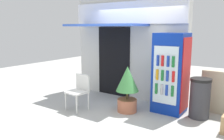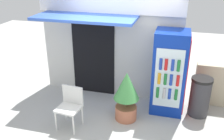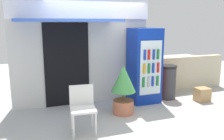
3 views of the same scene
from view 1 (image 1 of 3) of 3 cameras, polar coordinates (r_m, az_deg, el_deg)
ground at (r=5.64m, az=0.15°, el=-10.22°), size 16.00×16.00×0.00m
storefront_building at (r=6.62m, az=3.83°, el=6.12°), size 3.41×1.23×2.86m
drink_cooler at (r=5.59m, az=14.34°, el=-0.75°), size 0.73×0.72×1.87m
plastic_chair at (r=5.71m, az=-8.09°, el=-4.71°), size 0.50×0.48×0.86m
potted_plant_near_shop at (r=5.48m, az=3.82°, el=-4.03°), size 0.54×0.54×1.10m
trash_bin at (r=5.50m, az=20.89°, el=-6.51°), size 0.46×0.46×0.90m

